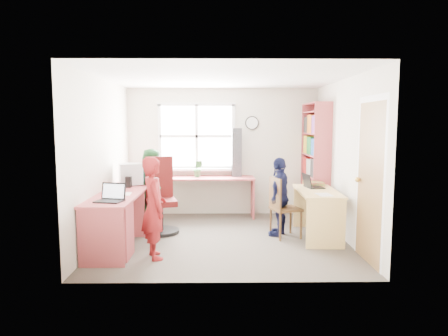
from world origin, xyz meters
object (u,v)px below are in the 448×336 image
l_desk (133,213)px  person_red (154,208)px  bookshelf (315,165)px  crt_monitor (131,174)px  cd_tower (237,152)px  person_green (153,188)px  right_desk (317,203)px  swivel_chair (160,200)px  wooden_chair (282,205)px  person_navy (280,197)px  potted_plant (198,169)px  laptop_left (111,197)px  laptop_right (311,184)px

l_desk → person_red: bearing=-55.7°
bookshelf → crt_monitor: size_ratio=4.81×
cd_tower → person_green: bearing=-152.9°
right_desk → person_green: person_green is taller
swivel_chair → crt_monitor: bearing=151.7°
right_desk → wooden_chair: size_ratio=1.38×
l_desk → person_navy: 2.22m
swivel_chair → crt_monitor: swivel_chair is taller
swivel_chair → person_navy: bearing=-21.8°
person_green → bookshelf: bearing=-87.2°
l_desk → person_navy: (2.17, 0.46, 0.15)m
potted_plant → wooden_chair: bearing=-45.9°
cd_tower → person_red: 2.72m
bookshelf → swivel_chair: (-2.67, -0.79, -0.48)m
l_desk → swivel_chair: (0.29, 0.68, 0.06)m
wooden_chair → person_green: size_ratio=0.70×
cd_tower → person_green: size_ratio=0.68×
person_red → swivel_chair: bearing=-16.6°
cd_tower → person_green: cd_tower is taller
cd_tower → swivel_chair: bearing=-141.9°
right_desk → laptop_left: size_ratio=3.33×
potted_plant → person_red: (-0.45, -2.29, -0.25)m
laptop_right → person_navy: size_ratio=0.30×
right_desk → cd_tower: 1.99m
wooden_chair → bookshelf: bearing=39.0°
person_red → right_desk: bearing=-89.6°
laptop_left → wooden_chair: bearing=34.5°
swivel_chair → wooden_chair: (1.89, -0.34, -0.01)m
laptop_left → person_green: (0.28, 1.54, -0.14)m
bookshelf → potted_plant: 2.13m
crt_monitor → person_navy: 2.41m
swivel_chair → person_green: 0.36m
bookshelf → person_navy: (-0.79, -1.01, -0.39)m
wooden_chair → right_desk: bearing=-14.5°
person_navy → cd_tower: bearing=-131.6°
person_red → person_navy: (1.78, 1.03, -0.05)m
person_navy → l_desk: bearing=-53.8°
laptop_left → swivel_chair: bearing=83.7°
laptop_left → potted_plant: (0.99, 2.30, 0.10)m
l_desk → bookshelf: bookshelf is taller
crt_monitor → laptop_left: (0.05, -1.38, -0.12)m
swivel_chair → person_red: size_ratio=0.91×
person_red → person_green: (-0.27, 1.53, 0.00)m
bookshelf → wooden_chair: (-0.77, -1.14, -0.50)m
laptop_left → person_red: person_red is taller
bookshelf → wooden_chair: 1.46m
laptop_right → swivel_chair: bearing=79.5°
laptop_right → person_green: person_green is taller
laptop_right → bookshelf: bearing=-26.2°
laptop_left → cd_tower: cd_tower is taller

